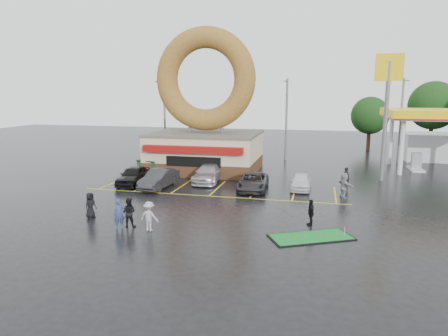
% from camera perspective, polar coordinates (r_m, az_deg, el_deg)
% --- Properties ---
extents(ground, '(120.00, 120.00, 0.00)m').
position_cam_1_polar(ground, '(26.12, -4.19, -5.84)').
color(ground, black).
rests_on(ground, ground).
extents(donut_shop, '(10.20, 8.70, 13.50)m').
position_cam_1_polar(donut_shop, '(38.45, -2.65, 6.23)').
color(donut_shop, '#472B19').
rests_on(donut_shop, ground).
extents(gas_station, '(12.30, 13.65, 5.90)m').
position_cam_1_polar(gas_station, '(46.59, 28.93, 4.74)').
color(gas_station, silver).
rests_on(gas_station, ground).
extents(shell_sign, '(2.20, 0.36, 10.60)m').
position_cam_1_polar(shell_sign, '(36.23, 22.31, 9.81)').
color(shell_sign, slate).
rests_on(shell_sign, ground).
extents(streetlight_left, '(0.40, 2.21, 9.00)m').
position_cam_1_polar(streetlight_left, '(47.28, -8.51, 7.32)').
color(streetlight_left, slate).
rests_on(streetlight_left, ground).
extents(streetlight_mid, '(0.40, 2.21, 9.00)m').
position_cam_1_polar(streetlight_mid, '(44.99, 8.89, 7.15)').
color(streetlight_mid, slate).
rests_on(streetlight_mid, ground).
extents(streetlight_right, '(0.40, 2.21, 9.00)m').
position_cam_1_polar(streetlight_right, '(46.58, 23.97, 6.49)').
color(streetlight_right, slate).
rests_on(streetlight_right, ground).
extents(tree_far_c, '(6.30, 6.30, 9.00)m').
position_cam_1_polar(tree_far_c, '(59.61, 27.73, 7.90)').
color(tree_far_c, '#332114').
rests_on(tree_far_c, ground).
extents(tree_far_d, '(4.90, 4.90, 7.00)m').
position_cam_1_polar(tree_far_d, '(56.27, 20.13, 7.05)').
color(tree_far_d, '#332114').
rests_on(tree_far_d, ground).
extents(car_black, '(2.13, 4.58, 1.52)m').
position_cam_1_polar(car_black, '(33.58, -12.79, -1.05)').
color(car_black, black).
rests_on(car_black, ground).
extents(car_dgrey, '(1.94, 4.59, 1.47)m').
position_cam_1_polar(car_dgrey, '(32.02, -9.27, -1.52)').
color(car_dgrey, '#29292B').
rests_on(car_dgrey, ground).
extents(car_silver, '(2.32, 5.08, 1.44)m').
position_cam_1_polar(car_silver, '(33.78, -2.29, -0.79)').
color(car_silver, '#A7A7AC').
rests_on(car_silver, ground).
extents(car_grey, '(2.43, 4.85, 1.32)m').
position_cam_1_polar(car_grey, '(30.97, 4.15, -1.97)').
color(car_grey, '#2A2A2C').
rests_on(car_grey, ground).
extents(car_white, '(1.52, 3.73, 1.27)m').
position_cam_1_polar(car_white, '(31.64, 10.93, -1.91)').
color(car_white, silver).
rests_on(car_white, ground).
extents(person_blue, '(0.73, 0.69, 1.67)m').
position_cam_1_polar(person_blue, '(22.86, -14.74, -6.39)').
color(person_blue, navy).
rests_on(person_blue, ground).
extents(person_blackjkt, '(0.88, 0.73, 1.66)m').
position_cam_1_polar(person_blackjkt, '(23.06, -13.44, -6.19)').
color(person_blackjkt, black).
rests_on(person_blackjkt, ground).
extents(person_hoodie, '(1.12, 0.72, 1.64)m').
position_cam_1_polar(person_hoodie, '(22.17, -10.63, -6.80)').
color(person_hoodie, '#9D9C9F').
rests_on(person_hoodie, ground).
extents(person_bystander, '(0.69, 0.87, 1.56)m').
position_cam_1_polar(person_bystander, '(25.34, -18.55, -5.06)').
color(person_bystander, black).
rests_on(person_bystander, ground).
extents(person_cameraman, '(0.63, 0.96, 1.52)m').
position_cam_1_polar(person_cameraman, '(23.21, 12.28, -6.22)').
color(person_cameraman, black).
rests_on(person_cameraman, ground).
extents(person_walker_near, '(1.29, 1.74, 1.82)m').
position_cam_1_polar(person_walker_near, '(29.92, 16.78, -2.35)').
color(person_walker_near, gray).
rests_on(person_walker_near, ground).
extents(person_walker_far, '(0.72, 0.71, 1.68)m').
position_cam_1_polar(person_walker_far, '(32.91, 17.07, -1.34)').
color(person_walker_far, black).
rests_on(person_walker_far, ground).
extents(dumpster, '(1.92, 1.39, 1.30)m').
position_cam_1_polar(dumpster, '(37.40, -10.67, 0.04)').
color(dumpster, '#1C4921').
rests_on(dumpster, ground).
extents(putting_green, '(4.65, 3.62, 0.54)m').
position_cam_1_polar(putting_green, '(21.50, 12.33, -9.62)').
color(putting_green, black).
rests_on(putting_green, ground).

